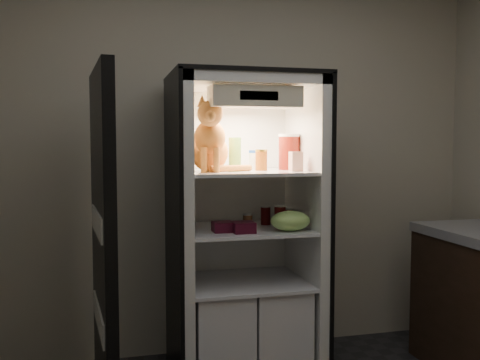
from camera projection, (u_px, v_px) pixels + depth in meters
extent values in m
plane|color=beige|center=(228.00, 159.00, 3.72)|extent=(3.60, 0.00, 3.60)
cube|color=white|center=(232.00, 222.00, 3.62)|extent=(0.85, 0.06, 1.85)
cube|color=white|center=(181.00, 232.00, 3.21)|extent=(0.06, 0.70, 1.85)
cube|color=white|center=(304.00, 227.00, 3.41)|extent=(0.06, 0.70, 1.85)
cube|color=white|center=(244.00, 84.00, 3.25)|extent=(0.85, 0.70, 0.06)
cube|color=black|center=(174.00, 232.00, 3.20)|extent=(0.02, 0.72, 1.87)
cube|color=black|center=(310.00, 226.00, 3.42)|extent=(0.02, 0.72, 1.87)
cube|color=black|center=(244.00, 77.00, 3.24)|extent=(0.90, 0.72, 0.02)
cube|color=white|center=(245.00, 172.00, 3.26)|extent=(0.73, 0.62, 0.02)
cube|color=white|center=(245.00, 229.00, 3.28)|extent=(0.73, 0.62, 0.02)
cube|color=white|center=(218.00, 324.00, 3.28)|extent=(0.34, 0.58, 0.48)
cube|color=white|center=(272.00, 319.00, 3.37)|extent=(0.34, 0.58, 0.48)
cube|color=white|center=(245.00, 282.00, 3.30)|extent=(0.73, 0.62, 0.02)
cube|color=#EEE3C3|center=(255.00, 97.00, 3.02)|extent=(0.52, 0.18, 0.12)
cube|color=black|center=(259.00, 96.00, 2.94)|extent=(0.22, 0.01, 0.05)
cube|color=black|center=(103.00, 244.00, 2.83)|extent=(0.13, 0.87, 1.85)
cube|color=white|center=(104.00, 317.00, 2.80)|extent=(0.11, 0.64, 0.12)
cube|color=white|center=(102.00, 222.00, 2.76)|extent=(0.11, 0.64, 0.12)
ellipsoid|color=orange|center=(209.00, 152.00, 3.22)|extent=(0.27, 0.31, 0.23)
ellipsoid|color=orange|center=(210.00, 137.00, 3.10)|extent=(0.21, 0.19, 0.20)
sphere|color=#C66726|center=(210.00, 114.00, 3.02)|extent=(0.17, 0.17, 0.15)
sphere|color=#C66726|center=(210.00, 116.00, 2.96)|extent=(0.07, 0.07, 0.06)
cone|color=#C66726|center=(202.00, 101.00, 3.02)|extent=(0.07, 0.07, 0.07)
cone|color=#C66726|center=(218.00, 101.00, 3.03)|extent=(0.07, 0.07, 0.07)
cylinder|color=orange|center=(204.00, 160.00, 3.04)|extent=(0.04, 0.04, 0.15)
cylinder|color=orange|center=(216.00, 160.00, 3.04)|extent=(0.04, 0.04, 0.15)
cylinder|color=orange|center=(231.00, 168.00, 3.14)|extent=(0.27, 0.11, 0.04)
cylinder|color=#227E38|center=(235.00, 155.00, 3.32)|extent=(0.08, 0.08, 0.19)
cylinder|color=#227E38|center=(235.00, 139.00, 3.31)|extent=(0.08, 0.08, 0.02)
cylinder|color=white|center=(256.00, 161.00, 3.37)|extent=(0.09, 0.09, 0.11)
cylinder|color=blue|center=(256.00, 152.00, 3.37)|extent=(0.09, 0.09, 0.02)
cylinder|color=maroon|center=(261.00, 161.00, 3.28)|extent=(0.07, 0.07, 0.12)
cylinder|color=gold|center=(261.00, 150.00, 3.27)|extent=(0.07, 0.07, 0.01)
cylinder|color=maroon|center=(289.00, 153.00, 3.38)|extent=(0.13, 0.13, 0.21)
cylinder|color=white|center=(289.00, 135.00, 3.37)|extent=(0.13, 0.13, 0.02)
cube|color=white|center=(296.00, 161.00, 3.20)|extent=(0.07, 0.07, 0.12)
cylinder|color=black|center=(266.00, 216.00, 3.39)|extent=(0.06, 0.06, 0.11)
cylinder|color=#B2B2B2|center=(266.00, 207.00, 3.39)|extent=(0.06, 0.06, 0.00)
cylinder|color=black|center=(288.00, 218.00, 3.33)|extent=(0.06, 0.06, 0.11)
cylinder|color=#B2B2B2|center=(288.00, 209.00, 3.33)|extent=(0.06, 0.06, 0.00)
cylinder|color=black|center=(280.00, 217.00, 3.29)|extent=(0.07, 0.07, 0.13)
cylinder|color=#B2B2B2|center=(280.00, 206.00, 3.29)|extent=(0.07, 0.07, 0.00)
cylinder|color=brown|center=(248.00, 221.00, 3.30)|extent=(0.06, 0.06, 0.07)
cylinder|color=#B2B2B2|center=(248.00, 214.00, 3.30)|extent=(0.06, 0.06, 0.01)
ellipsoid|color=#9AC45B|center=(290.00, 221.00, 3.15)|extent=(0.24, 0.18, 0.12)
cube|color=#450B1D|center=(223.00, 227.00, 3.13)|extent=(0.12, 0.12, 0.06)
cube|color=#450B1D|center=(243.00, 227.00, 3.10)|extent=(0.12, 0.12, 0.06)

